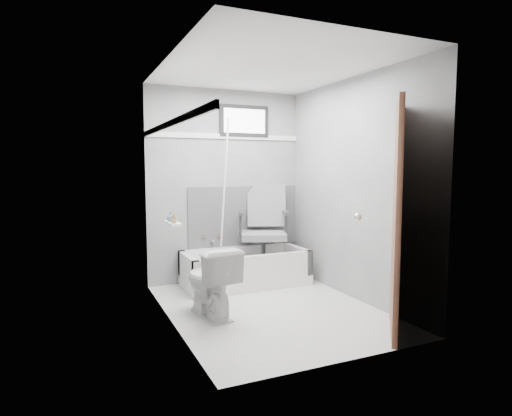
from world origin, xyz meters
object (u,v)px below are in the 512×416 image
soap_bottle_a (174,218)px  soap_bottle_b (171,217)px  office_chair (263,229)px  bathtub (245,268)px  door (446,221)px  toilet (210,282)px

soap_bottle_a → soap_bottle_b: 0.14m
office_chair → soap_bottle_a: (-1.31, -0.83, 0.29)m
soap_bottle_a → office_chair: bearing=32.4°
bathtub → soap_bottle_b: soap_bottle_b is taller
office_chair → soap_bottle_b: 1.51m
office_chair → door: (0.61, -2.24, 0.32)m
toilet → door: door is taller
bathtub → office_chair: size_ratio=1.35×
toilet → soap_bottle_b: (-0.32, 0.23, 0.62)m
office_chair → door: 2.34m
door → soap_bottle_a: (-1.92, 1.41, -0.03)m
bathtub → soap_bottle_a: soap_bottle_a is taller
bathtub → toilet: 1.16m
soap_bottle_b → office_chair: bearing=27.8°
bathtub → toilet: size_ratio=2.17×
toilet → door: size_ratio=0.34×
door → soap_bottle_a: 2.38m
toilet → bathtub: bearing=-137.4°
soap_bottle_b → soap_bottle_a: bearing=-90.0°
bathtub → door: bearing=-68.7°
door → soap_bottle_b: door is taller
door → soap_bottle_b: 2.47m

